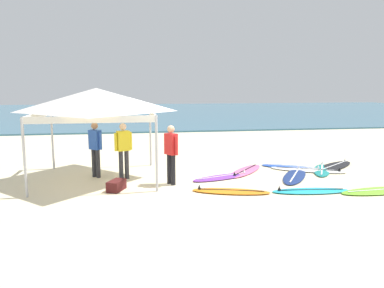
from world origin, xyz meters
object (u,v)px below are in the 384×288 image
(person_yellow, at_px, (123,147))
(surfboard_navy, at_px, (295,176))
(surfboard_lime, at_px, (382,191))
(surfboard_black, at_px, (333,166))
(surfboard_blue, at_px, (292,167))
(surfboard_pink, at_px, (245,171))
(surfboard_cyan, at_px, (310,191))
(person_red, at_px, (171,151))
(surfboard_white, at_px, (308,170))
(canopy_tent, at_px, (96,100))
(surfboard_orange, at_px, (231,191))
(surfboard_teal, at_px, (322,170))
(gear_bag_near_tent, at_px, (116,185))
(surfboard_purple, at_px, (222,177))
(person_blue, at_px, (95,146))

(person_yellow, bearing_deg, surfboard_navy, -6.60)
(surfboard_lime, xyz_separation_m, surfboard_black, (0.30, 2.98, -0.00))
(person_yellow, bearing_deg, surfboard_blue, 5.90)
(surfboard_lime, relative_size, surfboard_blue, 1.18)
(surfboard_pink, height_order, person_yellow, person_yellow)
(surfboard_cyan, height_order, surfboard_blue, same)
(person_red, bearing_deg, surfboard_white, 11.72)
(surfboard_navy, distance_m, surfboard_blue, 1.28)
(surfboard_blue, bearing_deg, person_red, -161.70)
(surfboard_lime, height_order, surfboard_black, same)
(surfboard_cyan, xyz_separation_m, surfboard_white, (1.11, 2.35, -0.00))
(surfboard_navy, xyz_separation_m, surfboard_white, (0.81, 0.73, -0.00))
(surfboard_white, relative_size, person_red, 1.44)
(canopy_tent, distance_m, surfboard_lime, 8.40)
(surfboard_navy, relative_size, surfboard_cyan, 1.05)
(surfboard_orange, xyz_separation_m, person_yellow, (-2.82, 1.92, 0.95))
(surfboard_teal, height_order, gear_bag_near_tent, gear_bag_near_tent)
(surfboard_navy, bearing_deg, surfboard_blue, 69.01)
(surfboard_lime, bearing_deg, surfboard_blue, 110.38)
(surfboard_cyan, relative_size, surfboard_blue, 1.03)
(surfboard_teal, relative_size, person_yellow, 1.14)
(surfboard_lime, relative_size, gear_bag_near_tent, 4.10)
(surfboard_cyan, relative_size, surfboard_lime, 0.87)
(person_yellow, bearing_deg, surfboard_black, 3.74)
(surfboard_white, bearing_deg, canopy_tent, 179.69)
(surfboard_pink, bearing_deg, surfboard_orange, -116.41)
(canopy_tent, height_order, surfboard_black, canopy_tent)
(surfboard_cyan, distance_m, surfboard_purple, 2.70)
(surfboard_cyan, distance_m, surfboard_lime, 1.93)
(surfboard_purple, bearing_deg, surfboard_black, 11.36)
(surfboard_black, xyz_separation_m, person_yellow, (-7.15, -0.47, 0.95))
(surfboard_blue, xyz_separation_m, gear_bag_near_tent, (-5.88, -1.83, 0.10))
(surfboard_white, xyz_separation_m, surfboard_blue, (-0.35, 0.46, 0.00))
(surfboard_cyan, bearing_deg, person_red, 159.00)
(surfboard_pink, height_order, surfboard_purple, same)
(surfboard_blue, distance_m, person_blue, 6.63)
(canopy_tent, height_order, person_blue, canopy_tent)
(surfboard_teal, relative_size, surfboard_blue, 0.93)
(surfboard_teal, height_order, surfboard_pink, same)
(surfboard_purple, relative_size, surfboard_blue, 1.02)
(person_blue, bearing_deg, surfboard_orange, -32.03)
(surfboard_lime, xyz_separation_m, surfboard_blue, (-1.15, 3.10, 0.00))
(surfboard_pink, relative_size, surfboard_black, 0.84)
(surfboard_blue, relative_size, person_yellow, 1.22)
(surfboard_cyan, bearing_deg, surfboard_white, 64.80)
(surfboard_navy, bearing_deg, surfboard_pink, 144.67)
(canopy_tent, xyz_separation_m, surfboard_black, (7.91, 0.31, -2.35))
(surfboard_navy, bearing_deg, surfboard_white, 42.19)
(surfboard_navy, height_order, person_yellow, person_yellow)
(surfboard_purple, bearing_deg, person_red, -163.64)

